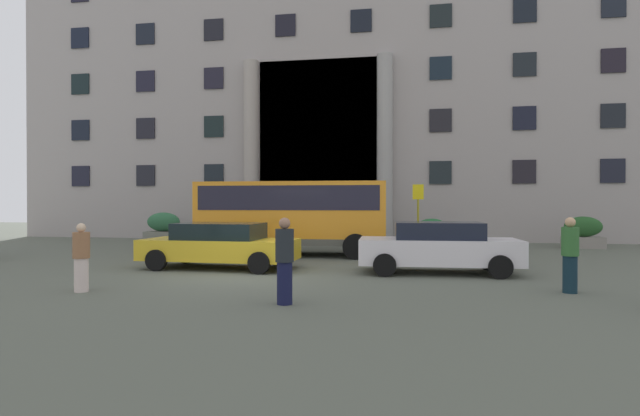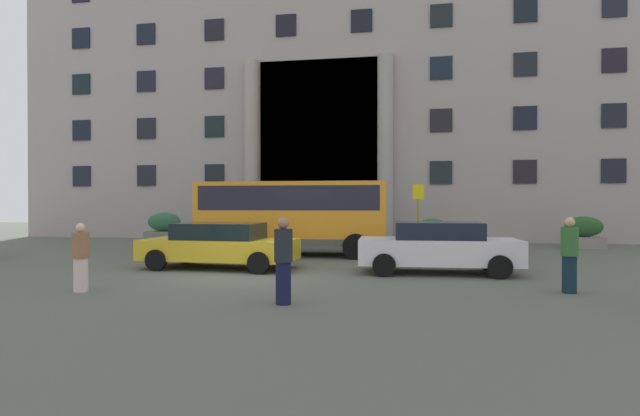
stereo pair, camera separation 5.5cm
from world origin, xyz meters
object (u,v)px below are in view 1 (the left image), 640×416
Objects in this scene: orange_minibus at (293,212)px; pedestrian_woman_with_bag at (81,258)px; hedge_planter_entrance_left at (290,227)px; parked_hatchback_near at (438,247)px; hedge_planter_far_west at (224,227)px; pedestrian_man_crossing at (285,261)px; bus_stop_sign at (418,210)px; motorcycle_far_end at (211,248)px; hedge_planter_entrance_right at (432,233)px; hedge_planter_far_east at (164,228)px; hedge_planter_west at (583,233)px; parked_compact_extra at (220,245)px; pedestrian_child_trailing at (570,255)px; motorcycle_near_kerb at (490,252)px.

pedestrian_woman_with_bag is at bearing -111.02° from orange_minibus.
parked_hatchback_near is (6.41, -9.15, -0.09)m from hedge_planter_entrance_left.
hedge_planter_far_west is 1.01× the size of pedestrian_man_crossing.
bus_stop_sign reaches higher than motorcycle_far_end.
pedestrian_man_crossing is at bearing -65.28° from hedge_planter_far_west.
hedge_planter_entrance_right is (5.36, 4.60, -1.03)m from orange_minibus.
bus_stop_sign is at bearing -14.34° from hedge_planter_far_east.
pedestrian_woman_with_bag reaches higher than motorcycle_far_end.
hedge_planter_west is (19.74, -0.37, -0.05)m from hedge_planter_far_east.
pedestrian_woman_with_bag is at bearing -107.75° from parked_compact_extra.
hedge_planter_far_east is 17.33m from pedestrian_man_crossing.
parked_hatchback_near is at bearing -35.71° from hedge_planter_far_east.
hedge_planter_entrance_right is 0.32× the size of parked_hatchback_near.
orange_minibus reaches higher than motorcycle_far_end.
parked_hatchback_near is 2.67× the size of pedestrian_child_trailing.
hedge_planter_far_west is (-10.03, 0.56, 0.15)m from hedge_planter_entrance_right.
hedge_planter_far_west is 8.04m from motorcycle_far_end.
hedge_planter_west is at bearing -1.03° from hedge_planter_far_west.
parked_hatchback_near is (-6.71, -9.00, 0.07)m from hedge_planter_west.
hedge_planter_entrance_right is 11.03m from parked_compact_extra.
pedestrian_child_trailing reaches higher than pedestrian_woman_with_bag.
hedge_planter_entrance_right is 0.71× the size of motorcycle_far_end.
hedge_planter_entrance_left reaches higher than hedge_planter_entrance_right.
pedestrian_child_trailing is (9.05, -2.64, 0.12)m from parked_compact_extra.
hedge_planter_far_west reaches higher than motorcycle_near_kerb.
hedge_planter_entrance_left reaches higher than parked_compact_extra.
motorcycle_near_kerb is at bearing -62.84° from pedestrian_woman_with_bag.
parked_compact_extra is at bearing -127.28° from hedge_planter_entrance_right.
orange_minibus reaches higher than hedge_planter_far_west.
bus_stop_sign is 7.73m from hedge_planter_west.
hedge_planter_west is at bearing -161.68° from pedestrian_child_trailing.
hedge_planter_far_east reaches higher than hedge_planter_entrance_right.
hedge_planter_far_east reaches higher than motorcycle_far_end.
parked_compact_extra is (-6.01, -6.18, -0.97)m from bus_stop_sign.
orange_minibus is 4.29× the size of hedge_planter_west.
pedestrian_man_crossing is at bearing -31.48° from pedestrian_child_trailing.
pedestrian_child_trailing is at bearing -52.57° from hedge_planter_entrance_left.
hedge_planter_far_east is 1.08× the size of pedestrian_man_crossing.
bus_stop_sign is 12.96m from pedestrian_woman_with_bag.
pedestrian_child_trailing is at bearing -37.55° from hedge_planter_far_east.
hedge_planter_entrance_left is at bearing 176.51° from hedge_planter_entrance_right.
hedge_planter_entrance_right is 8.75m from parked_hatchback_near.
pedestrian_woman_with_bag is (-8.25, -13.07, 0.15)m from hedge_planter_entrance_right.
hedge_planter_far_west is 17.24m from pedestrian_child_trailing.
bus_stop_sign is at bearing 20.95° from orange_minibus.
motorcycle_far_end is (5.65, -7.74, -0.26)m from hedge_planter_far_east.
hedge_planter_far_east is 3.27m from hedge_planter_far_west.
orange_minibus reaches higher than hedge_planter_west.
hedge_planter_far_east is 9.59m from motorcycle_far_end.
hedge_planter_far_east reaches higher than motorcycle_near_kerb.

